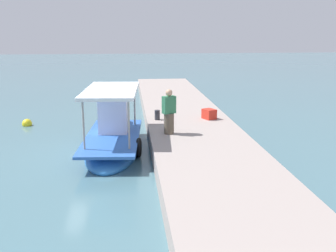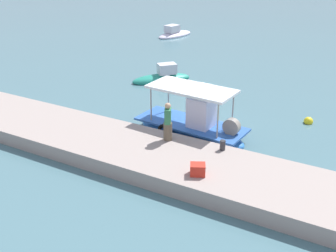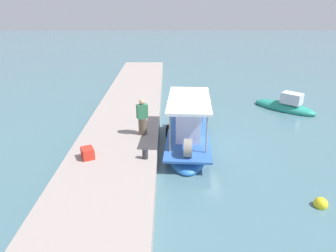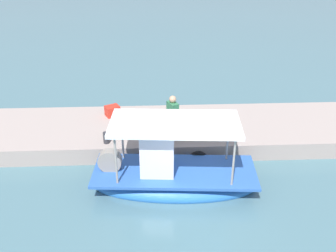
{
  "view_description": "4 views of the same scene",
  "coord_description": "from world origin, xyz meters",
  "px_view_note": "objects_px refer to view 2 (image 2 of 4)",
  "views": [
    {
      "loc": [
        -15.24,
        -1.22,
        4.85
      ],
      "look_at": [
        0.99,
        -2.81,
        0.9
      ],
      "focal_mm": 44.29,
      "sensor_mm": 36.0,
      "label": 1
    },
    {
      "loc": [
        8.85,
        -17.53,
        8.98
      ],
      "look_at": [
        -0.07,
        -1.65,
        0.76
      ],
      "focal_mm": 44.48,
      "sensor_mm": 36.0,
      "label": 2
    },
    {
      "loc": [
        14.59,
        -1.62,
        6.84
      ],
      "look_at": [
        -0.17,
        -1.56,
        0.79
      ],
      "focal_mm": 33.32,
      "sensor_mm": 36.0,
      "label": 3
    },
    {
      "loc": [
        1.38,
        10.48,
        8.11
      ],
      "look_at": [
        0.75,
        -2.79,
        1.21
      ],
      "focal_mm": 41.59,
      "sensor_mm": 36.0,
      "label": 4
    }
  ],
  "objects_px": {
    "fisherman_near_bollard": "(168,123)",
    "moored_boat_far": "(174,34)",
    "moored_boat_near": "(162,78)",
    "mooring_bollard": "(223,145)",
    "main_fishing_boat": "(192,127)",
    "marker_buoy": "(308,121)",
    "cargo_crate": "(198,169)"
  },
  "relations": [
    {
      "from": "fisherman_near_bollard",
      "to": "moored_boat_far",
      "type": "height_order",
      "value": "fisherman_near_bollard"
    },
    {
      "from": "moored_boat_near",
      "to": "mooring_bollard",
      "type": "bearing_deg",
      "value": -47.32
    },
    {
      "from": "main_fishing_boat",
      "to": "mooring_bollard",
      "type": "relative_size",
      "value": 13.31
    },
    {
      "from": "main_fishing_boat",
      "to": "fisherman_near_bollard",
      "type": "relative_size",
      "value": 3.32
    },
    {
      "from": "marker_buoy",
      "to": "moored_boat_far",
      "type": "bearing_deg",
      "value": 136.69
    },
    {
      "from": "moored_boat_near",
      "to": "moored_boat_far",
      "type": "height_order",
      "value": "moored_boat_near"
    },
    {
      "from": "main_fishing_boat",
      "to": "cargo_crate",
      "type": "distance_m",
      "value": 4.93
    },
    {
      "from": "cargo_crate",
      "to": "moored_boat_near",
      "type": "distance_m",
      "value": 13.74
    },
    {
      "from": "main_fishing_boat",
      "to": "mooring_bollard",
      "type": "xyz_separation_m",
      "value": [
        2.38,
        -1.93,
        0.44
      ]
    },
    {
      "from": "fisherman_near_bollard",
      "to": "mooring_bollard",
      "type": "distance_m",
      "value": 2.62
    },
    {
      "from": "marker_buoy",
      "to": "moored_boat_far",
      "type": "distance_m",
      "value": 22.88
    },
    {
      "from": "fisherman_near_bollard",
      "to": "marker_buoy",
      "type": "distance_m",
      "value": 8.35
    },
    {
      "from": "fisherman_near_bollard",
      "to": "mooring_bollard",
      "type": "height_order",
      "value": "fisherman_near_bollard"
    },
    {
      "from": "main_fishing_boat",
      "to": "moored_boat_far",
      "type": "bearing_deg",
      "value": 120.68
    },
    {
      "from": "moored_boat_near",
      "to": "marker_buoy",
      "type": "bearing_deg",
      "value": -12.94
    },
    {
      "from": "main_fishing_boat",
      "to": "marker_buoy",
      "type": "height_order",
      "value": "main_fishing_boat"
    },
    {
      "from": "fisherman_near_bollard",
      "to": "cargo_crate",
      "type": "bearing_deg",
      "value": -40.13
    },
    {
      "from": "fisherman_near_bollard",
      "to": "moored_boat_far",
      "type": "bearing_deg",
      "value": 117.81
    },
    {
      "from": "cargo_crate",
      "to": "moored_boat_near",
      "type": "xyz_separation_m",
      "value": [
        -8.02,
        11.13,
        -0.68
      ]
    },
    {
      "from": "main_fishing_boat",
      "to": "moored_boat_far",
      "type": "relative_size",
      "value": 1.26
    },
    {
      "from": "fisherman_near_bollard",
      "to": "cargo_crate",
      "type": "distance_m",
      "value": 3.32
    },
    {
      "from": "marker_buoy",
      "to": "moored_boat_near",
      "type": "distance_m",
      "value": 10.67
    },
    {
      "from": "main_fishing_boat",
      "to": "moored_boat_near",
      "type": "distance_m",
      "value": 8.88
    },
    {
      "from": "main_fishing_boat",
      "to": "moored_boat_far",
      "type": "distance_m",
      "value": 23.4
    },
    {
      "from": "fisherman_near_bollard",
      "to": "mooring_bollard",
      "type": "xyz_separation_m",
      "value": [
        2.54,
        0.28,
        -0.58
      ]
    },
    {
      "from": "main_fishing_boat",
      "to": "moored_boat_far",
      "type": "xyz_separation_m",
      "value": [
        -11.94,
        20.12,
        -0.27
      ]
    },
    {
      "from": "main_fishing_boat",
      "to": "marker_buoy",
      "type": "distance_m",
      "value": 6.48
    },
    {
      "from": "main_fishing_boat",
      "to": "fisherman_near_bollard",
      "type": "distance_m",
      "value": 2.44
    },
    {
      "from": "main_fishing_boat",
      "to": "fisherman_near_bollard",
      "type": "bearing_deg",
      "value": -94.07
    },
    {
      "from": "marker_buoy",
      "to": "moored_boat_far",
      "type": "height_order",
      "value": "moored_boat_far"
    },
    {
      "from": "cargo_crate",
      "to": "moored_boat_near",
      "type": "height_order",
      "value": "moored_boat_near"
    },
    {
      "from": "cargo_crate",
      "to": "marker_buoy",
      "type": "xyz_separation_m",
      "value": [
        2.37,
        8.74,
        -0.81
      ]
    }
  ]
}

